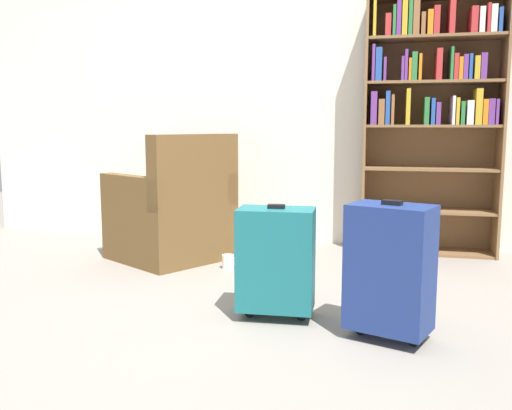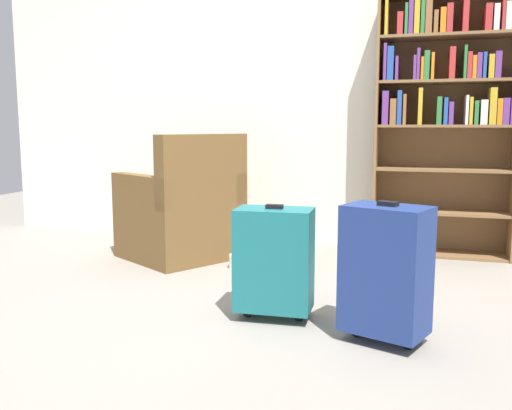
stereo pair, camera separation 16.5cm
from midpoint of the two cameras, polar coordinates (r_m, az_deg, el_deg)
The scene contains 7 objects.
ground_plane at distance 2.84m, azimuth -4.54°, elevation -11.67°, with size 9.08×9.08×0.00m, color gray.
back_wall at distance 4.69m, azimuth 4.49°, elevation 12.21°, with size 5.19×0.10×2.60m, color silver.
bookshelf at distance 4.38m, azimuth 19.64°, elevation 9.74°, with size 0.98×0.31×1.89m.
armchair at distance 4.09m, azimuth -6.27°, elevation -1.02°, with size 0.96×0.96×0.90m.
mug at distance 3.82m, azimuth -0.86°, elevation -5.72°, with size 0.12×0.08×0.10m.
suitcase_teal at distance 2.80m, azimuth 3.54°, elevation -5.52°, with size 0.38×0.25×0.58m.
suitcase_navy_blue at distance 2.57m, azimuth 14.79°, elevation -6.36°, with size 0.42×0.34×0.63m.
Camera 2 is at (1.04, -2.48, 0.96)m, focal length 39.57 mm.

